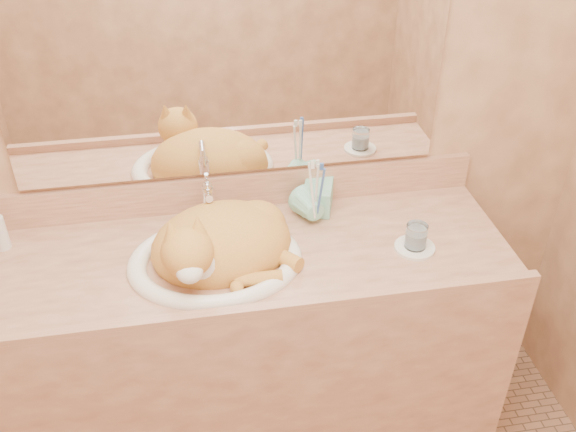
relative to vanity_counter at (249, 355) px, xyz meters
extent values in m
cube|color=#946343|center=(0.00, 0.28, 0.82)|extent=(2.40, 0.02, 2.50)
cube|color=white|center=(0.00, 0.26, 0.97)|extent=(1.30, 0.02, 0.80)
imported|color=#7FCCB2|center=(0.25, 0.15, 0.53)|extent=(0.11, 0.12, 0.20)
imported|color=#7FCCB2|center=(0.24, 0.11, 0.47)|extent=(0.13, 0.13, 0.10)
cylinder|color=white|center=(0.51, -0.06, 0.43)|extent=(0.12, 0.12, 0.01)
cylinder|color=white|center=(0.51, -0.06, 0.47)|extent=(0.06, 0.06, 0.08)
cylinder|color=silver|center=(-0.71, 0.16, 0.48)|extent=(0.04, 0.04, 0.11)
camera|label=1|loc=(-0.13, -1.50, 1.61)|focal=40.00mm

